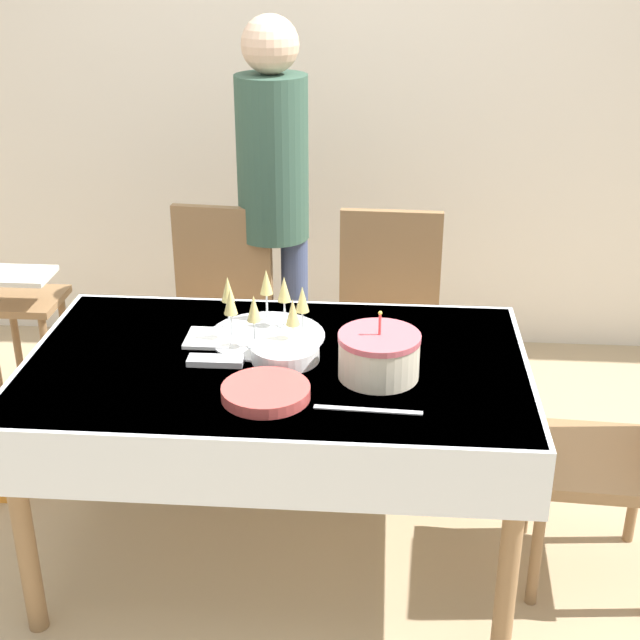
# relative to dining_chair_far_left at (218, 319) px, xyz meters

# --- Properties ---
(ground_plane) EXTENTS (12.00, 12.00, 0.00)m
(ground_plane) POSITION_rel_dining_chair_far_left_xyz_m (0.33, -0.79, -0.52)
(ground_plane) COLOR tan
(wall_back) EXTENTS (8.00, 0.05, 2.70)m
(wall_back) POSITION_rel_dining_chair_far_left_xyz_m (0.33, 0.99, 0.83)
(wall_back) COLOR silver
(wall_back) RESTS_ON ground_plane
(dining_table) EXTENTS (1.54, 0.93, 0.74)m
(dining_table) POSITION_rel_dining_chair_far_left_xyz_m (0.33, -0.79, 0.12)
(dining_table) COLOR white
(dining_table) RESTS_ON ground_plane
(dining_chair_far_left) EXTENTS (0.46, 0.46, 0.95)m
(dining_chair_far_left) POSITION_rel_dining_chair_far_left_xyz_m (0.00, 0.00, 0.00)
(dining_chair_far_left) COLOR olive
(dining_chair_far_left) RESTS_ON ground_plane
(dining_chair_far_right) EXTENTS (0.43, 0.43, 0.95)m
(dining_chair_far_right) POSITION_rel_dining_chair_far_left_xyz_m (0.67, 0.00, 0.00)
(dining_chair_far_right) COLOR olive
(dining_chair_far_right) RESTS_ON ground_plane
(dining_chair_right_end) EXTENTS (0.44, 0.44, 0.95)m
(dining_chair_right_end) POSITION_rel_dining_chair_far_left_xyz_m (1.42, -0.79, 0.00)
(dining_chair_right_end) COLOR olive
(dining_chair_right_end) RESTS_ON ground_plane
(birthday_cake) EXTENTS (0.24, 0.24, 0.21)m
(birthday_cake) POSITION_rel_dining_chair_far_left_xyz_m (0.65, -0.87, 0.29)
(birthday_cake) COLOR beige
(birthday_cake) RESTS_ON dining_table
(champagne_tray) EXTENTS (0.38, 0.38, 0.18)m
(champagne_tray) POSITION_rel_dining_chair_far_left_xyz_m (0.28, -0.62, 0.30)
(champagne_tray) COLOR silver
(champagne_tray) RESTS_ON dining_table
(plate_stack_main) EXTENTS (0.25, 0.25, 0.03)m
(plate_stack_main) POSITION_rel_dining_chair_far_left_xyz_m (0.33, -1.02, 0.24)
(plate_stack_main) COLOR #CC4C47
(plate_stack_main) RESTS_ON dining_table
(plate_stack_dessert) EXTENTS (0.21, 0.21, 0.05)m
(plate_stack_dessert) POSITION_rel_dining_chair_far_left_xyz_m (0.36, -0.78, 0.25)
(plate_stack_dessert) COLOR white
(plate_stack_dessert) RESTS_ON dining_table
(cake_knife) EXTENTS (0.30, 0.03, 0.00)m
(cake_knife) POSITION_rel_dining_chair_far_left_xyz_m (0.62, -1.07, 0.22)
(cake_knife) COLOR silver
(cake_knife) RESTS_ON dining_table
(fork_pile) EXTENTS (0.17, 0.06, 0.02)m
(fork_pile) POSITION_rel_dining_chair_far_left_xyz_m (0.15, -0.82, 0.23)
(fork_pile) COLOR silver
(fork_pile) RESTS_ON dining_table
(napkin_pile) EXTENTS (0.15, 0.15, 0.01)m
(napkin_pile) POSITION_rel_dining_chair_far_left_xyz_m (0.10, -0.66, 0.23)
(napkin_pile) COLOR white
(napkin_pile) RESTS_ON dining_table
(person_standing) EXTENTS (0.28, 0.28, 1.66)m
(person_standing) POSITION_rel_dining_chair_far_left_xyz_m (0.21, 0.18, 0.49)
(person_standing) COLOR #3F4C72
(person_standing) RESTS_ON ground_plane
(high_chair) EXTENTS (0.33, 0.35, 0.71)m
(high_chair) POSITION_rel_dining_chair_far_left_xyz_m (-0.81, 0.02, -0.03)
(high_chair) COLOR olive
(high_chair) RESTS_ON ground_plane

